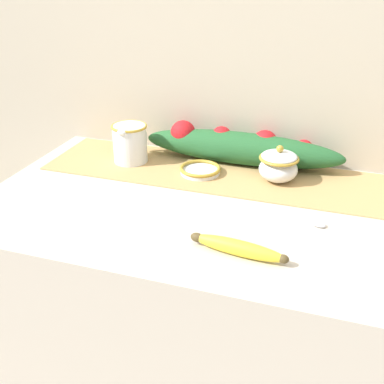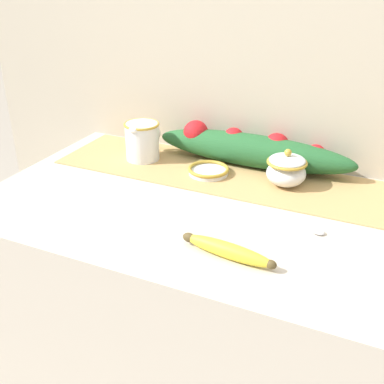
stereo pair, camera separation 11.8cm
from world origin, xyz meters
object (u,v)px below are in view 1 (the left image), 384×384
at_px(small_dish, 200,170).
at_px(spoon, 314,223).
at_px(sugar_bowl, 278,165).
at_px(banana, 238,248).
at_px(cream_pitcher, 130,142).

xyz_separation_m(small_dish, spoon, (0.34, -0.19, -0.01)).
bearing_deg(spoon, sugar_bowl, 141.99).
xyz_separation_m(sugar_bowl, small_dish, (-0.22, -0.02, -0.04)).
bearing_deg(banana, spoon, 52.11).
relative_size(sugar_bowl, small_dish, 0.92).
height_order(small_dish, banana, banana).
xyz_separation_m(cream_pitcher, small_dish, (0.23, -0.02, -0.05)).
bearing_deg(small_dish, spoon, -29.02).
xyz_separation_m(sugar_bowl, spoon, (0.12, -0.21, -0.04)).
distance_m(sugar_bowl, small_dish, 0.22).
relative_size(cream_pitcher, banana, 0.58).
bearing_deg(cream_pitcher, sugar_bowl, -0.18).
distance_m(sugar_bowl, spoon, 0.25).
bearing_deg(sugar_bowl, cream_pitcher, 179.82).
bearing_deg(cream_pitcher, spoon, -20.31).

